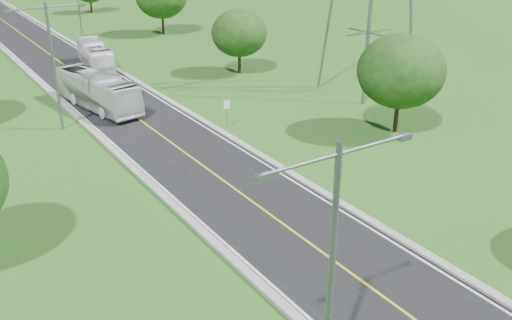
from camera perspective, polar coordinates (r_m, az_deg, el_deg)
The scene contains 11 objects.
ground at distance 63.85m, azimuth -17.21°, elevation 7.96°, with size 260.00×260.00×0.00m, color #285618.
road at distance 69.48m, azimuth -18.68°, elevation 9.01°, with size 8.00×150.00×0.06m, color black.
curb_left at distance 68.58m, azimuth -22.12°, elevation 8.41°, with size 0.50×150.00×0.22m, color gray.
curb_right at distance 70.58m, azimuth -15.35°, elevation 9.69°, with size 0.50×150.00×0.22m, color gray.
speed_limit_sign at distance 45.70m, azimuth -2.95°, elevation 5.07°, with size 0.55×0.09×2.40m.
streetlight_near_left at distance 18.60m, azimuth 7.64°, elevation -9.80°, with size 5.90×0.25×10.00m.
streetlight_mid_left at distance 46.88m, azimuth -19.67°, elevation 9.74°, with size 5.90×0.25×10.00m.
tree_rb at distance 45.28m, azimuth 14.31°, elevation 8.62°, with size 6.72×6.72×7.82m.
tree_rc at distance 61.52m, azimuth -1.69°, elevation 12.58°, with size 5.88×5.88×6.84m.
bus_outbound at distance 66.13m, azimuth -15.77°, elevation 10.03°, with size 2.50×10.67×2.97m, color white.
bus_inbound at distance 52.47m, azimuth -15.65°, elevation 6.72°, with size 2.64×11.30×3.15m, color silver.
Camera 1 is at (-16.43, 0.44, 16.13)m, focal length 40.00 mm.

